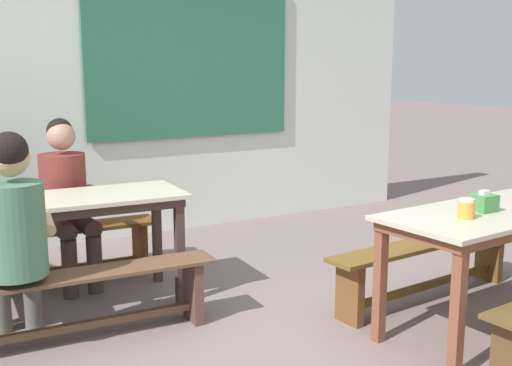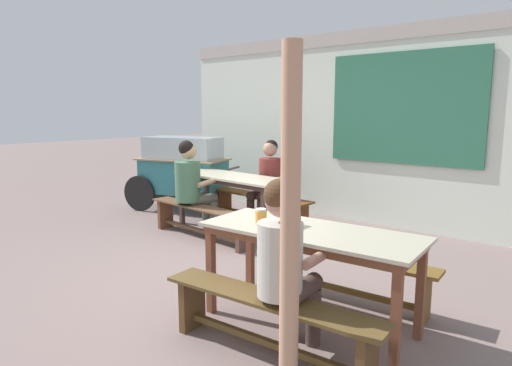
{
  "view_description": "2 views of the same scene",
  "coord_description": "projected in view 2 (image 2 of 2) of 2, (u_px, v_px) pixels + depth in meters",
  "views": [
    {
      "loc": [
        -1.84,
        -2.9,
        1.61
      ],
      "look_at": [
        0.03,
        0.33,
        0.92
      ],
      "focal_mm": 43.6,
      "sensor_mm": 36.0,
      "label": 1
    },
    {
      "loc": [
        3.14,
        -3.26,
        1.67
      ],
      "look_at": [
        0.09,
        0.37,
        0.89
      ],
      "focal_mm": 31.48,
      "sensor_mm": 36.0,
      "label": 2
    }
  ],
  "objects": [
    {
      "name": "condiment_jar",
      "position": [
        261.0,
        216.0,
        3.62
      ],
      "size": [
        0.09,
        0.09,
        0.11
      ],
      "color": "orange",
      "rests_on": "dining_table_near"
    },
    {
      "name": "bench_near_front",
      "position": [
        268.0,
        318.0,
        3.03
      ],
      "size": [
        1.66,
        0.41,
        0.42
      ],
      "color": "brown",
      "rests_on": "ground_plane"
    },
    {
      "name": "wooden_support_post",
      "position": [
        290.0,
        227.0,
        2.53
      ],
      "size": [
        0.11,
        0.11,
        2.04
      ],
      "primitive_type": "cylinder",
      "color": "tan",
      "rests_on": "ground_plane"
    },
    {
      "name": "backdrop_wall",
      "position": [
        360.0,
        123.0,
        6.61
      ],
      "size": [
        6.61,
        0.23,
        2.8
      ],
      "color": "silver",
      "rests_on": "ground_plane"
    },
    {
      "name": "dining_table_near",
      "position": [
        310.0,
        240.0,
        3.42
      ],
      "size": [
        1.75,
        0.81,
        0.77
      ],
      "color": "#BDB49B",
      "rests_on": "ground_plane"
    },
    {
      "name": "person_left_back_turned",
      "position": [
        192.0,
        181.0,
        5.99
      ],
      "size": [
        0.48,
        0.6,
        1.27
      ],
      "color": "#636457",
      "rests_on": "ground_plane"
    },
    {
      "name": "bench_near_back",
      "position": [
        340.0,
        268.0,
        3.95
      ],
      "size": [
        1.7,
        0.38,
        0.42
      ],
      "color": "brown",
      "rests_on": "ground_plane"
    },
    {
      "name": "person_near_front",
      "position": [
        285.0,
        256.0,
        2.96
      ],
      "size": [
        0.44,
        0.53,
        1.24
      ],
      "color": "#4C3932",
      "rests_on": "ground_plane"
    },
    {
      "name": "food_cart",
      "position": [
        182.0,
        167.0,
        7.45
      ],
      "size": [
        1.95,
        1.19,
        1.22
      ],
      "color": "teal",
      "rests_on": "ground_plane"
    },
    {
      "name": "ground_plane",
      "position": [
        227.0,
        270.0,
        4.73
      ],
      "size": [
        40.0,
        40.0,
        0.0
      ],
      "primitive_type": "plane",
      "color": "slate"
    },
    {
      "name": "bench_far_back",
      "position": [
        260.0,
        203.0,
        6.66
      ],
      "size": [
        1.8,
        0.39,
        0.42
      ],
      "color": "brown",
      "rests_on": "ground_plane"
    },
    {
      "name": "bench_far_front",
      "position": [
        201.0,
        218.0,
        5.84
      ],
      "size": [
        1.82,
        0.36,
        0.42
      ],
      "color": "brown",
      "rests_on": "ground_plane"
    },
    {
      "name": "person_center_facing",
      "position": [
        268.0,
        178.0,
        6.4
      ],
      "size": [
        0.47,
        0.59,
        1.25
      ],
      "color": "#4D352D",
      "rests_on": "ground_plane"
    },
    {
      "name": "dining_table_far",
      "position": [
        232.0,
        182.0,
        6.18
      ],
      "size": [
        1.82,
        0.72,
        0.77
      ],
      "color": "beige",
      "rests_on": "ground_plane"
    },
    {
      "name": "tissue_box",
      "position": [
        289.0,
        219.0,
        3.53
      ],
      "size": [
        0.13,
        0.13,
        0.13
      ],
      "color": "#3F8342",
      "rests_on": "dining_table_near"
    }
  ]
}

